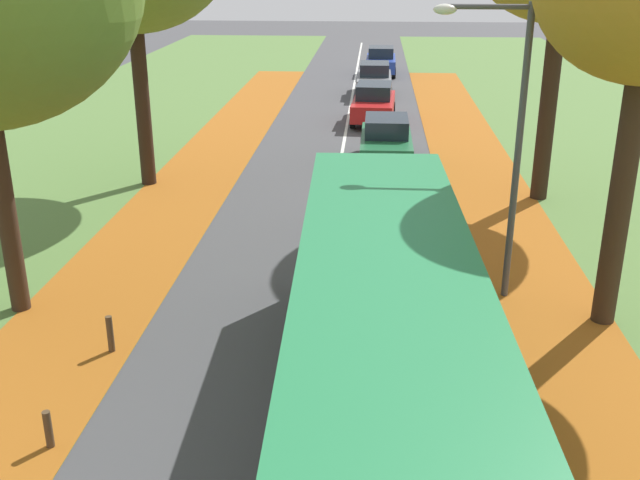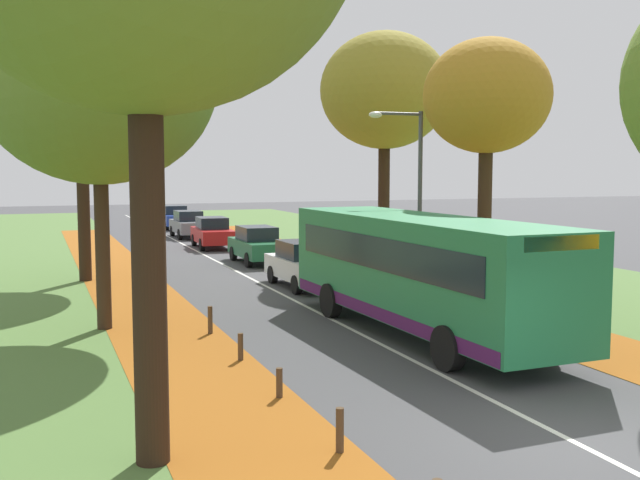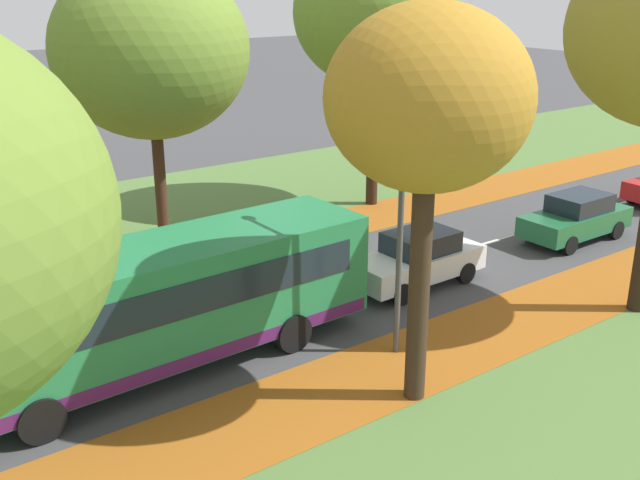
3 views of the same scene
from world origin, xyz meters
TOP-DOWN VIEW (x-y plane):
  - grass_verge_left at (-9.20, 20.00)m, footprint 12.00×90.00m
  - leaf_litter_left at (-4.60, 14.00)m, footprint 2.80×60.00m
  - leaf_litter_right at (4.60, 14.00)m, footprint 2.80×60.00m
  - road_centre_line at (0.00, 20.00)m, footprint 0.12×80.00m
  - tree_left_near at (-6.01, 11.09)m, footprint 6.07×6.07m
  - tree_left_mid at (-5.92, 20.02)m, footprint 6.12×6.12m
  - tree_right_near at (5.76, 11.40)m, footprint 4.01×4.01m
  - bollard_fourth at (-3.53, 6.64)m, footprint 0.12×0.12m
  - bollard_fifth at (-3.56, 9.49)m, footprint 0.12×0.12m
  - streetlamp_right at (3.67, 12.45)m, footprint 1.89×0.28m
  - bus at (1.37, 7.55)m, footprint 2.89×10.47m
  - car_white_lead at (1.23, 15.73)m, footprint 1.82×4.22m
  - car_green_following at (1.56, 22.86)m, footprint 1.79×4.20m

SIDE VIEW (x-z plane):
  - road_centre_line at x=0.00m, z-range 0.00..0.01m
  - grass_verge_left at x=-9.20m, z-range 0.00..0.01m
  - leaf_litter_left at x=-4.60m, z-range 0.01..0.01m
  - leaf_litter_right at x=4.60m, z-range 0.01..0.01m
  - bollard_fourth at x=-3.53m, z-range 0.00..0.61m
  - bollard_fifth at x=-3.56m, z-range 0.00..0.71m
  - car_white_lead at x=1.23m, z-range 0.00..1.62m
  - car_green_following at x=1.56m, z-range 0.00..1.62m
  - bus at x=1.37m, z-range 0.21..3.19m
  - streetlamp_right at x=3.67m, z-range 0.74..6.74m
  - tree_right_near at x=5.76m, z-range 2.26..10.52m
  - tree_left_near at x=-6.01m, z-range 1.87..11.09m
  - tree_left_mid at x=-5.92m, z-range 2.27..12.38m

